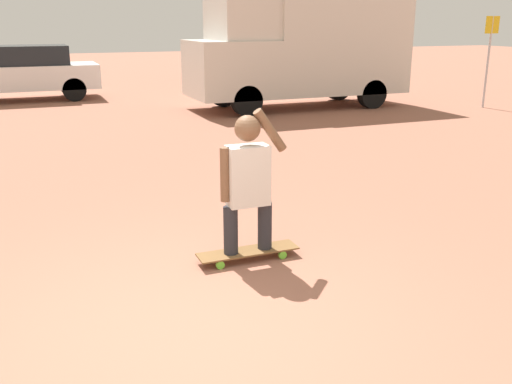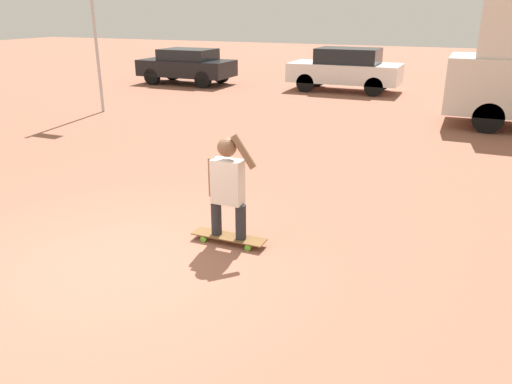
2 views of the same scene
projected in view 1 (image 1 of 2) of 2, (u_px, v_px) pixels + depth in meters
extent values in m
plane|color=#935B47|center=(185.00, 336.00, 4.28)|extent=(80.00, 80.00, 0.00)
cube|color=brown|center=(248.00, 251.00, 5.63)|extent=(1.01, 0.25, 0.02)
cylinder|color=#66C633|center=(220.00, 265.00, 5.44)|extent=(0.08, 0.03, 0.08)
cylinder|color=#66C633|center=(213.00, 257.00, 5.62)|extent=(0.08, 0.03, 0.08)
cylinder|color=#66C633|center=(282.00, 255.00, 5.67)|extent=(0.08, 0.03, 0.08)
cylinder|color=#66C633|center=(274.00, 247.00, 5.86)|extent=(0.08, 0.03, 0.08)
cylinder|color=#28282D|center=(231.00, 230.00, 5.50)|extent=(0.14, 0.14, 0.48)
cylinder|color=#28282D|center=(265.00, 225.00, 5.63)|extent=(0.14, 0.14, 0.48)
cube|color=silver|center=(248.00, 176.00, 5.41)|extent=(0.40, 0.22, 0.58)
sphere|color=brown|center=(247.00, 128.00, 5.28)|extent=(0.25, 0.25, 0.25)
cylinder|color=brown|center=(225.00, 175.00, 5.32)|extent=(0.09, 0.09, 0.52)
cylinder|color=brown|center=(270.00, 130.00, 5.37)|extent=(0.34, 0.09, 0.43)
cylinder|color=black|center=(247.00, 101.00, 14.00)|extent=(0.76, 0.28, 0.76)
cylinder|color=black|center=(223.00, 92.00, 15.60)|extent=(0.76, 0.28, 0.76)
cylinder|color=black|center=(372.00, 94.00, 15.30)|extent=(0.76, 0.28, 0.76)
cylinder|color=black|center=(338.00, 87.00, 16.90)|extent=(0.76, 0.28, 0.76)
cube|color=silver|center=(231.00, 69.00, 14.56)|extent=(2.04, 2.09, 1.42)
cube|color=black|center=(215.00, 58.00, 14.34)|extent=(0.04, 1.78, 0.71)
cube|color=silver|center=(332.00, 38.00, 15.40)|extent=(3.78, 2.09, 2.88)
cube|color=silver|center=(241.00, 10.00, 14.26)|extent=(1.43, 1.92, 1.47)
cylinder|color=black|center=(74.00, 90.00, 16.64)|extent=(0.68, 0.22, 0.68)
cylinder|color=black|center=(70.00, 84.00, 18.03)|extent=(0.68, 0.22, 0.68)
cube|color=white|center=(26.00, 77.00, 16.78)|extent=(4.09, 1.78, 0.69)
cube|color=black|center=(27.00, 55.00, 16.64)|extent=(2.25, 1.57, 0.55)
cylinder|color=brown|center=(216.00, 13.00, 20.69)|extent=(0.39, 0.39, 5.03)
cylinder|color=#B7B7BC|center=(488.00, 63.00, 15.19)|extent=(0.06, 0.06, 2.39)
cube|color=gold|center=(492.00, 25.00, 14.89)|extent=(0.44, 0.02, 0.44)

